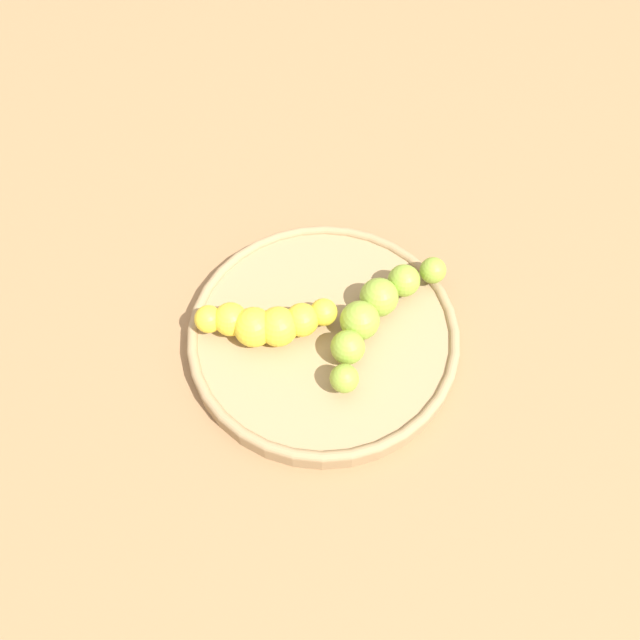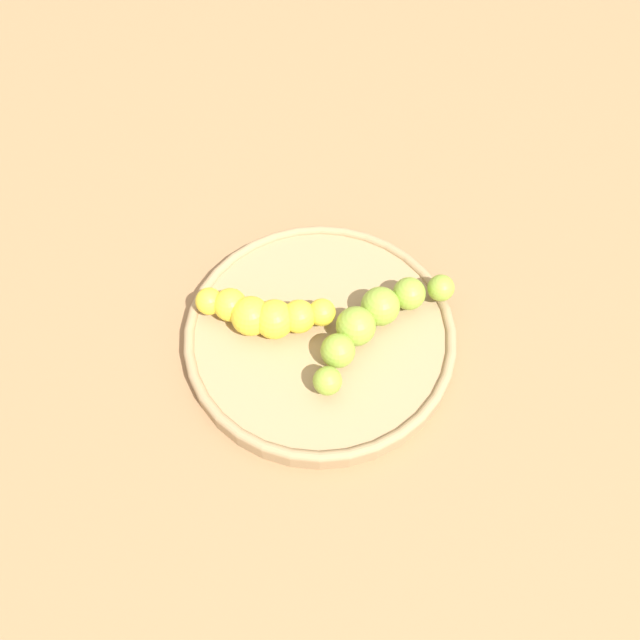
# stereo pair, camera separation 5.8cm
# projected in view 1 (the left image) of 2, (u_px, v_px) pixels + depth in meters

# --- Properties ---
(ground_plane) EXTENTS (2.40, 2.40, 0.00)m
(ground_plane) POSITION_uv_depth(u_px,v_px,m) (320.00, 341.00, 0.61)
(ground_plane) COLOR #936D47
(fruit_bowl) EXTENTS (0.26, 0.26, 0.02)m
(fruit_bowl) POSITION_uv_depth(u_px,v_px,m) (320.00, 334.00, 0.60)
(fruit_bowl) COLOR #A08259
(fruit_bowl) RESTS_ON ground_plane
(banana_green) EXTENTS (0.11, 0.14, 0.04)m
(banana_green) POSITION_uv_depth(u_px,v_px,m) (372.00, 312.00, 0.58)
(banana_green) COLOR #8CAD38
(banana_green) RESTS_ON fruit_bowl
(banana_yellow) EXTENTS (0.13, 0.05, 0.04)m
(banana_yellow) POSITION_uv_depth(u_px,v_px,m) (262.00, 323.00, 0.58)
(banana_yellow) COLOR yellow
(banana_yellow) RESTS_ON fruit_bowl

